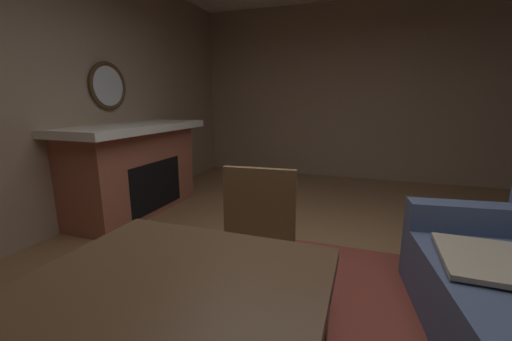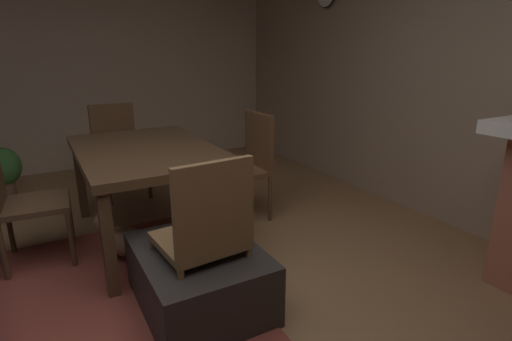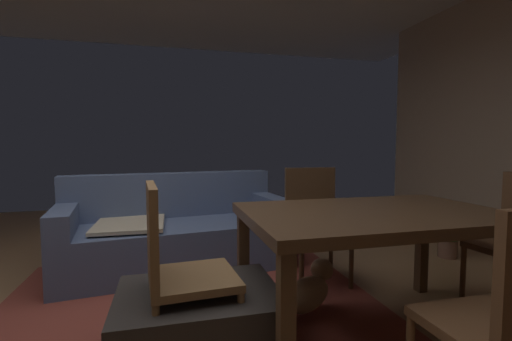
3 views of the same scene
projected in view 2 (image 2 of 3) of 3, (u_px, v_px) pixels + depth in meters
wall_right_window_side at (67, 51)px, 4.69m from camera, size 0.12×5.64×2.88m
ottoman_coffee_table at (199, 277)px, 2.28m from camera, size 0.84×0.65×0.36m
tv_remote at (192, 239)px, 2.33m from camera, size 0.10×0.17×0.02m
dining_table at (147, 157)px, 3.01m from camera, size 1.52×0.98×0.74m
dining_chair_east at (118, 145)px, 4.00m from camera, size 0.48×0.48×0.93m
dining_chair_south at (248, 160)px, 3.46m from camera, size 0.44×0.44×0.93m
dining_chair_west at (206, 231)px, 2.09m from camera, size 0.47×0.47×0.93m
dining_chair_north at (17, 193)px, 2.64m from camera, size 0.47×0.47×0.93m
potted_plant at (2, 170)px, 3.89m from camera, size 0.35×0.35×0.54m
small_dog at (123, 238)px, 2.78m from camera, size 0.47×0.42×0.29m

